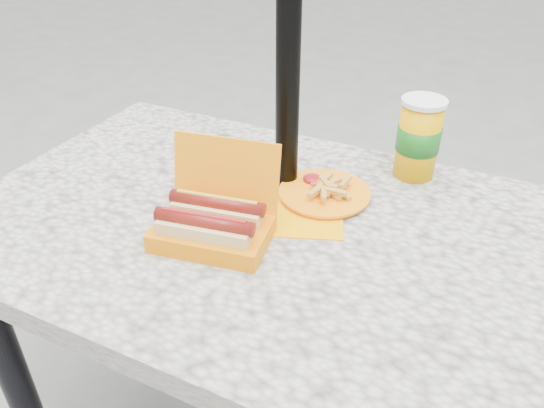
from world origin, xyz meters
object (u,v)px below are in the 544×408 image
at_px(fries_plate, 323,194).
at_px(soda_cup, 418,138).
at_px(hotdog_box, 213,223).
at_px(umbrella_pole, 289,24).

bearing_deg(fries_plate, soda_cup, 51.06).
height_order(hotdog_box, fries_plate, hotdog_box).
distance_m(hotdog_box, fries_plate, 0.27).
height_order(umbrella_pole, fries_plate, umbrella_pole).
bearing_deg(fries_plate, hotdog_box, -120.09).
xyz_separation_m(hotdog_box, soda_cup, (0.28, 0.42, 0.05)).
relative_size(hotdog_box, soda_cup, 1.30).
bearing_deg(hotdog_box, soda_cup, 46.26).
distance_m(hotdog_box, soda_cup, 0.51).
relative_size(umbrella_pole, soda_cup, 11.92).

